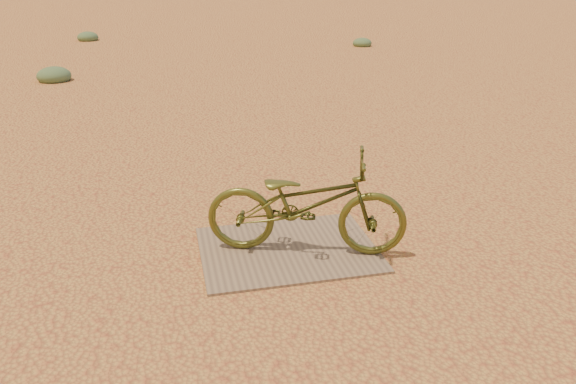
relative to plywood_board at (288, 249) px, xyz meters
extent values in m
plane|color=tan|center=(0.12, 0.52, -0.01)|extent=(120.00, 120.00, 0.00)
cube|color=#7E6852|center=(0.00, 0.00, 0.00)|extent=(1.43, 1.09, 0.02)
imported|color=#4A4E1C|center=(0.13, -0.07, 0.43)|extent=(1.68, 1.02, 0.84)
ellipsoid|color=#587048|center=(-2.91, 7.73, -0.01)|extent=(0.65, 0.65, 0.36)
ellipsoid|color=#587048|center=(4.55, 10.79, -0.01)|extent=(0.51, 0.51, 0.28)
ellipsoid|color=#587048|center=(-2.83, 13.61, -0.01)|extent=(0.59, 0.59, 0.33)
camera|label=1|loc=(-0.92, -3.98, 2.23)|focal=35.00mm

